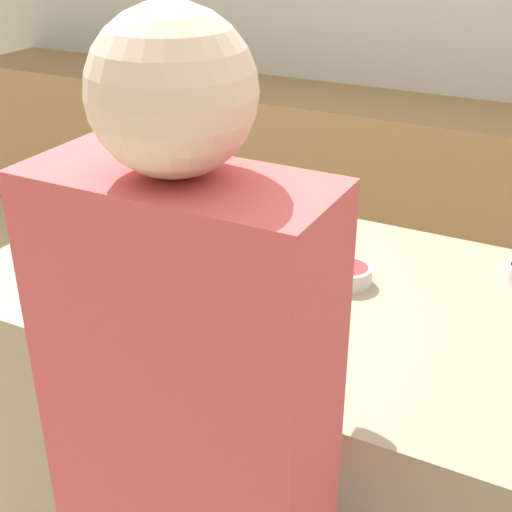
{
  "coord_description": "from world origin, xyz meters",
  "views": [
    {
      "loc": [
        0.76,
        -1.51,
        1.86
      ],
      "look_at": [
        -0.02,
        0.0,
        1.0
      ],
      "focal_mm": 50.0,
      "sensor_mm": 36.0,
      "label": 1
    }
  ],
  "objects_px": {
    "decorative_tree": "(188,172)",
    "mug": "(76,260)",
    "cookbook": "(249,231)",
    "candy_bowl_center_rear": "(201,197)",
    "baking_tray": "(209,308)",
    "gingerbread_house": "(208,274)",
    "person": "(195,501)",
    "candy_bowl_behind_tray": "(295,260)",
    "candy_bowl_front_corner": "(349,274)"
  },
  "relations": [
    {
      "from": "person",
      "to": "gingerbread_house",
      "type": "bearing_deg",
      "value": 118.41
    },
    {
      "from": "baking_tray",
      "to": "decorative_tree",
      "type": "distance_m",
      "value": 0.53
    },
    {
      "from": "candy_bowl_behind_tray",
      "to": "mug",
      "type": "xyz_separation_m",
      "value": [
        -0.51,
        -0.32,
        0.02
      ]
    },
    {
      "from": "candy_bowl_front_corner",
      "to": "candy_bowl_behind_tray",
      "type": "bearing_deg",
      "value": 172.34
    },
    {
      "from": "mug",
      "to": "person",
      "type": "xyz_separation_m",
      "value": [
        0.7,
        -0.52,
        -0.08
      ]
    },
    {
      "from": "baking_tray",
      "to": "candy_bowl_behind_tray",
      "type": "xyz_separation_m",
      "value": [
        0.09,
        0.31,
        0.02
      ]
    },
    {
      "from": "candy_bowl_front_corner",
      "to": "decorative_tree",
      "type": "bearing_deg",
      "value": 169.22
    },
    {
      "from": "baking_tray",
      "to": "gingerbread_house",
      "type": "relative_size",
      "value": 1.9
    },
    {
      "from": "baking_tray",
      "to": "mug",
      "type": "distance_m",
      "value": 0.41
    },
    {
      "from": "decorative_tree",
      "to": "cookbook",
      "type": "distance_m",
      "value": 0.26
    },
    {
      "from": "decorative_tree",
      "to": "mug",
      "type": "xyz_separation_m",
      "value": [
        -0.11,
        -0.4,
        -0.14
      ]
    },
    {
      "from": "gingerbread_house",
      "to": "candy_bowl_front_corner",
      "type": "relative_size",
      "value": 1.96
    },
    {
      "from": "decorative_tree",
      "to": "candy_bowl_center_rear",
      "type": "height_order",
      "value": "decorative_tree"
    },
    {
      "from": "baking_tray",
      "to": "gingerbread_house",
      "type": "bearing_deg",
      "value": 27.49
    },
    {
      "from": "gingerbread_house",
      "to": "decorative_tree",
      "type": "height_order",
      "value": "decorative_tree"
    },
    {
      "from": "decorative_tree",
      "to": "candy_bowl_behind_tray",
      "type": "distance_m",
      "value": 0.44
    },
    {
      "from": "gingerbread_house",
      "to": "candy_bowl_center_rear",
      "type": "xyz_separation_m",
      "value": [
        -0.37,
        0.57,
        -0.07
      ]
    },
    {
      "from": "candy_bowl_front_corner",
      "to": "baking_tray",
      "type": "bearing_deg",
      "value": -131.65
    },
    {
      "from": "decorative_tree",
      "to": "candy_bowl_behind_tray",
      "type": "relative_size",
      "value": 2.84
    },
    {
      "from": "candy_bowl_center_rear",
      "to": "person",
      "type": "xyz_separation_m",
      "value": [
        0.65,
        -1.09,
        -0.06
      ]
    },
    {
      "from": "candy_bowl_behind_tray",
      "to": "person",
      "type": "distance_m",
      "value": 0.86
    },
    {
      "from": "candy_bowl_behind_tray",
      "to": "mug",
      "type": "height_order",
      "value": "mug"
    },
    {
      "from": "gingerbread_house",
      "to": "candy_bowl_front_corner",
      "type": "bearing_deg",
      "value": 48.37
    },
    {
      "from": "baking_tray",
      "to": "person",
      "type": "relative_size",
      "value": 0.27
    },
    {
      "from": "candy_bowl_behind_tray",
      "to": "cookbook",
      "type": "distance_m",
      "value": 0.25
    },
    {
      "from": "baking_tray",
      "to": "person",
      "type": "height_order",
      "value": "person"
    },
    {
      "from": "decorative_tree",
      "to": "person",
      "type": "relative_size",
      "value": 0.21
    },
    {
      "from": "candy_bowl_center_rear",
      "to": "mug",
      "type": "distance_m",
      "value": 0.58
    },
    {
      "from": "gingerbread_house",
      "to": "candy_bowl_behind_tray",
      "type": "xyz_separation_m",
      "value": [
        0.09,
        0.31,
        -0.08
      ]
    },
    {
      "from": "candy_bowl_front_corner",
      "to": "cookbook",
      "type": "relative_size",
      "value": 0.73
    },
    {
      "from": "baking_tray",
      "to": "candy_bowl_behind_tray",
      "type": "relative_size",
      "value": 3.63
    },
    {
      "from": "gingerbread_house",
      "to": "candy_bowl_center_rear",
      "type": "height_order",
      "value": "gingerbread_house"
    },
    {
      "from": "decorative_tree",
      "to": "candy_bowl_behind_tray",
      "type": "height_order",
      "value": "decorative_tree"
    },
    {
      "from": "candy_bowl_center_rear",
      "to": "candy_bowl_behind_tray",
      "type": "relative_size",
      "value": 0.82
    },
    {
      "from": "baking_tray",
      "to": "candy_bowl_center_rear",
      "type": "height_order",
      "value": "candy_bowl_center_rear"
    },
    {
      "from": "decorative_tree",
      "to": "candy_bowl_center_rear",
      "type": "xyz_separation_m",
      "value": [
        -0.07,
        0.17,
        -0.15
      ]
    },
    {
      "from": "candy_bowl_behind_tray",
      "to": "cookbook",
      "type": "height_order",
      "value": "candy_bowl_behind_tray"
    },
    {
      "from": "baking_tray",
      "to": "person",
      "type": "distance_m",
      "value": 0.6
    },
    {
      "from": "candy_bowl_front_corner",
      "to": "candy_bowl_behind_tray",
      "type": "distance_m",
      "value": 0.17
    },
    {
      "from": "cookbook",
      "to": "mug",
      "type": "height_order",
      "value": "mug"
    },
    {
      "from": "candy_bowl_front_corner",
      "to": "candy_bowl_behind_tray",
      "type": "height_order",
      "value": "candy_bowl_front_corner"
    },
    {
      "from": "cookbook",
      "to": "mug",
      "type": "xyz_separation_m",
      "value": [
        -0.29,
        -0.44,
        0.03
      ]
    },
    {
      "from": "baking_tray",
      "to": "candy_bowl_behind_tray",
      "type": "distance_m",
      "value": 0.33
    },
    {
      "from": "decorative_tree",
      "to": "cookbook",
      "type": "xyz_separation_m",
      "value": [
        0.18,
        0.04,
        -0.17
      ]
    },
    {
      "from": "baking_tray",
      "to": "gingerbread_house",
      "type": "height_order",
      "value": "gingerbread_house"
    },
    {
      "from": "mug",
      "to": "gingerbread_house",
      "type": "bearing_deg",
      "value": 0.84
    },
    {
      "from": "baking_tray",
      "to": "candy_bowl_center_rear",
      "type": "bearing_deg",
      "value": 122.79
    },
    {
      "from": "candy_bowl_center_rear",
      "to": "baking_tray",
      "type": "bearing_deg",
      "value": -57.21
    },
    {
      "from": "person",
      "to": "candy_bowl_behind_tray",
      "type": "bearing_deg",
      "value": 102.8
    },
    {
      "from": "baking_tray",
      "to": "cookbook",
      "type": "relative_size",
      "value": 2.74
    }
  ]
}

